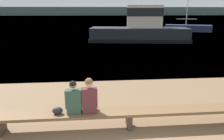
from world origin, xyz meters
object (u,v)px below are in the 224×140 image
Objects in this scene: bench_main at (129,114)px; shopping_bag at (58,111)px; moored_sailboat at (188,28)px; person_left at (74,99)px; tugboat_red at (140,30)px; person_right at (89,97)px.

shopping_bag reaches higher than bench_main.
shopping_bag is 32.49m from moored_sailboat.
person_left is 0.11× the size of moored_sailboat.
tugboat_red is at bearing 76.71° from bench_main.
bench_main is at bearing 0.04° from person_left.
person_right is 0.92m from shopping_bag.
person_left reaches higher than bench_main.
tugboat_red is at bearing 73.44° from person_right.
tugboat_red is at bearing 70.92° from shopping_bag.
person_left is 18.39m from tugboat_red.
bench_main is 8.09× the size of person_left.
person_left is 0.94× the size of person_right.
moored_sailboat is (16.08, 28.23, -0.07)m from shopping_bag.
moored_sailboat is at bearing 61.01° from person_left.
moored_sailboat is (15.64, 28.22, -0.36)m from person_left.
person_left is 3.33× the size of shopping_bag.
moored_sailboat reaches higher than person_left.
tugboat_red reaches higher than shopping_bag.
moored_sailboat reaches higher than shopping_bag.
person_right reaches higher than bench_main.
person_left is 0.42m from person_right.
tugboat_red is (6.06, 17.52, 0.57)m from shopping_bag.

